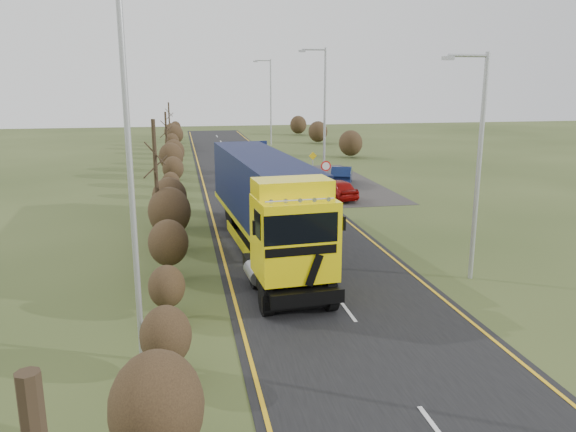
% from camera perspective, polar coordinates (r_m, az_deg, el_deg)
% --- Properties ---
extents(ground, '(160.00, 160.00, 0.00)m').
position_cam_1_polar(ground, '(23.68, 2.84, -5.39)').
color(ground, '#32401B').
rests_on(ground, ground).
extents(road, '(8.00, 120.00, 0.02)m').
position_cam_1_polar(road, '(33.10, -1.27, 0.12)').
color(road, black).
rests_on(road, ground).
extents(layby, '(6.00, 18.00, 0.02)m').
position_cam_1_polar(layby, '(44.08, 4.88, 3.44)').
color(layby, '#33302D').
rests_on(layby, ground).
extents(lane_markings, '(7.52, 116.00, 0.01)m').
position_cam_1_polar(lane_markings, '(32.80, -1.18, 0.03)').
color(lane_markings, gold).
rests_on(lane_markings, road).
extents(hedgerow, '(2.24, 102.04, 6.05)m').
position_cam_1_polar(hedgerow, '(30.25, -11.87, 1.68)').
color(hedgerow, black).
rests_on(hedgerow, ground).
extents(lorry, '(3.61, 16.04, 4.43)m').
position_cam_1_polar(lorry, '(25.43, -2.30, 1.80)').
color(lorry, black).
rests_on(lorry, ground).
extents(car_red_hatchback, '(2.30, 4.21, 1.36)m').
position_cam_1_polar(car_red_hatchback, '(37.61, 4.97, 2.74)').
color(car_red_hatchback, '#850906').
rests_on(car_red_hatchback, ground).
extents(car_blue_sedan, '(2.80, 4.51, 1.40)m').
position_cam_1_polar(car_blue_sedan, '(43.07, 5.48, 4.12)').
color(car_blue_sedan, '#0A1538').
rests_on(car_blue_sedan, ground).
extents(streetlight_near, '(1.86, 0.18, 8.72)m').
position_cam_1_polar(streetlight_near, '(22.61, 18.64, 5.51)').
color(streetlight_near, '#A5A7AA').
rests_on(streetlight_near, ground).
extents(streetlight_mid, '(2.15, 0.20, 10.16)m').
position_cam_1_polar(streetlight_mid, '(43.64, 3.57, 10.79)').
color(streetlight_mid, '#A5A7AA').
rests_on(streetlight_mid, ground).
extents(streetlight_far, '(2.18, 0.21, 10.31)m').
position_cam_1_polar(streetlight_far, '(69.68, -1.88, 11.88)').
color(streetlight_far, '#A5A7AA').
rests_on(streetlight_far, ground).
extents(left_pole, '(0.16, 0.16, 9.64)m').
position_cam_1_polar(left_pole, '(15.30, -15.61, 2.32)').
color(left_pole, '#A5A7AA').
rests_on(left_pole, ground).
extents(speed_sign, '(0.69, 0.10, 2.50)m').
position_cam_1_polar(speed_sign, '(37.91, 3.85, 4.51)').
color(speed_sign, '#A5A7AA').
rests_on(speed_sign, ground).
extents(warning_board, '(0.70, 0.11, 1.83)m').
position_cam_1_polar(warning_board, '(48.38, 2.53, 5.68)').
color(warning_board, '#A5A7AA').
rests_on(warning_board, ground).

